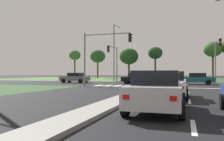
{
  "coord_description": "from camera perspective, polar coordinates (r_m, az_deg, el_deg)",
  "views": [
    {
      "loc": [
        3.28,
        -1.1,
        1.49
      ],
      "look_at": [
        -7.19,
        32.51,
        1.84
      ],
      "focal_mm": 37.61,
      "sensor_mm": 36.0,
      "label": 1
    }
  ],
  "objects": [
    {
      "name": "grass_verge_far_left",
      "position": [
        62.62,
        -10.08,
        -1.93
      ],
      "size": [
        35.0,
        35.0,
        0.01
      ],
      "primitive_type": "cube",
      "color": "#476B38",
      "rests_on": "ground"
    },
    {
      "name": "crosswalk_bar_fifth",
      "position": [
        26.43,
        6.2,
        -3.79
      ],
      "size": [
        0.7,
        2.8,
        0.01
      ],
      "primitive_type": "cube",
      "color": "silver",
      "rests_on": "ground"
    },
    {
      "name": "car_silver_third",
      "position": [
        9.18,
        10.97,
        -4.86
      ],
      "size": [
        2.05,
        4.49,
        1.57
      ],
      "color": "#B7B7BC",
      "rests_on": "ground"
    },
    {
      "name": "treeline_second",
      "position": [
        65.5,
        -3.49,
        3.45
      ],
      "size": [
        4.23,
        4.23,
        7.93
      ],
      "color": "#423323",
      "rests_on": "ground"
    },
    {
      "name": "lane_dash_near",
      "position": [
        7.0,
        19.18,
        -12.79
      ],
      "size": [
        0.14,
        2.0,
        0.01
      ],
      "primitive_type": "cube",
      "color": "silver",
      "rests_on": "ground"
    },
    {
      "name": "car_teal_fifth",
      "position": [
        32.13,
        19.81,
        -1.84
      ],
      "size": [
        4.5,
        1.96,
        1.48
      ],
      "rotation": [
        0.0,
        0.0,
        1.57
      ],
      "color": "#19565B",
      "rests_on": "ground"
    },
    {
      "name": "crosswalk_bar_seventh",
      "position": [
        26.09,
        11.18,
        -3.83
      ],
      "size": [
        0.7,
        2.8,
        0.01
      ],
      "primitive_type": "cube",
      "color": "silver",
      "rests_on": "ground"
    },
    {
      "name": "street_lamp_third",
      "position": [
        41.41,
        0.61,
        5.08
      ],
      "size": [
        0.76,
        2.2,
        10.04
      ],
      "color": "gray",
      "rests_on": "ground"
    },
    {
      "name": "traffic_signal_far_right",
      "position": [
        36.14,
        24.16,
        3.89
      ],
      "size": [
        0.32,
        5.49,
        6.17
      ],
      "color": "gray",
      "rests_on": "ground"
    },
    {
      "name": "treeline_fifth",
      "position": [
        59.98,
        23.3,
        4.73
      ],
      "size": [
        4.25,
        4.25,
        8.86
      ],
      "color": "#423323",
      "rests_on": "ground"
    },
    {
      "name": "stop_bar_near",
      "position": [
        24.15,
        18.54,
        -4.07
      ],
      "size": [
        6.4,
        0.5,
        0.01
      ],
      "primitive_type": "cube",
      "color": "silver",
      "rests_on": "ground"
    },
    {
      "name": "lane_dash_second",
      "position": [
        12.92,
        18.3,
        -7.14
      ],
      "size": [
        0.14,
        2.0,
        0.01
      ],
      "primitive_type": "cube",
      "color": "silver",
      "rests_on": "ground"
    },
    {
      "name": "crosswalk_bar_third",
      "position": [
        26.97,
        1.39,
        -3.73
      ],
      "size": [
        0.7,
        2.8,
        0.01
      ],
      "primitive_type": "cube",
      "color": "silver",
      "rests_on": "ground"
    },
    {
      "name": "crosswalk_bar_second",
      "position": [
        27.31,
        -0.94,
        -3.69
      ],
      "size": [
        0.7,
        2.8,
        0.01
      ],
      "primitive_type": "cube",
      "color": "silver",
      "rests_on": "ground"
    },
    {
      "name": "traffic_signal_near_left",
      "position": [
        26.2,
        -2.64,
        5.35
      ],
      "size": [
        5.61,
        0.32,
        6.04
      ],
      "color": "gray",
      "rests_on": "ground"
    },
    {
      "name": "crosswalk_bar_sixth",
      "position": [
        26.24,
        8.67,
        -3.81
      ],
      "size": [
        0.7,
        2.8,
        0.01
      ],
      "primitive_type": "cube",
      "color": "silver",
      "rests_on": "ground"
    },
    {
      "name": "pedestrian_at_median",
      "position": [
        45.12,
        13.19,
        -0.8
      ],
      "size": [
        0.34,
        0.34,
        1.9
      ],
      "rotation": [
        0.0,
        0.0,
        4.04
      ],
      "color": "#335184",
      "rests_on": "median_island_far"
    },
    {
      "name": "ground_plane",
      "position": [
        31.31,
        11.28,
        -3.29
      ],
      "size": [
        200.0,
        200.0,
        0.0
      ],
      "primitive_type": "plane",
      "color": "black"
    },
    {
      "name": "car_white_sixth",
      "position": [
        14.39,
        13.96,
        -3.29
      ],
      "size": [
        2.02,
        4.49,
        1.58
      ],
      "color": "silver",
      "rests_on": "ground"
    },
    {
      "name": "median_island_near",
      "position": [
        12.61,
        2.13,
        -7.04
      ],
      "size": [
        1.2,
        22.0,
        0.14
      ],
      "primitive_type": "cube",
      "color": "gray",
      "rests_on": "ground"
    },
    {
      "name": "lane_dash_fourth",
      "position": [
        24.88,
        17.81,
        -3.97
      ],
      "size": [
        0.14,
        2.0,
        0.01
      ],
      "primitive_type": "cube",
      "color": "silver",
      "rests_on": "ground"
    },
    {
      "name": "treeline_near",
      "position": [
        66.96,
        -9.04,
        3.63
      ],
      "size": [
        3.25,
        3.25,
        7.87
      ],
      "color": "#423323",
      "rests_on": "ground"
    },
    {
      "name": "lane_dash_fifth",
      "position": [
        30.87,
        17.71,
        -3.3
      ],
      "size": [
        0.14,
        2.0,
        0.01
      ],
      "primitive_type": "cube",
      "color": "silver",
      "rests_on": "ground"
    },
    {
      "name": "treeline_third",
      "position": [
        59.57,
        4.13,
        3.42
      ],
      "size": [
        4.77,
        4.77,
        7.71
      ],
      "color": "#423323",
      "rests_on": "ground"
    },
    {
      "name": "car_grey_fourth",
      "position": [
        35.33,
        -9.01,
        -1.73
      ],
      "size": [
        4.29,
        2.06,
        1.51
      ],
      "rotation": [
        0.0,
        0.0,
        1.57
      ],
      "color": "slate",
      "rests_on": "ground"
    },
    {
      "name": "traffic_signal_far_left",
      "position": [
        37.63,
        0.45,
        3.28
      ],
      "size": [
        0.32,
        4.97,
        5.82
      ],
      "color": "gray",
      "rests_on": "ground"
    },
    {
      "name": "median_island_far",
      "position": [
        56.21,
        13.95,
        -2.01
      ],
      "size": [
        1.2,
        36.0,
        0.14
      ],
      "primitive_type": "cube",
      "color": "gray",
      "rests_on": "ground"
    },
    {
      "name": "lane_dash_third",
      "position": [
        18.89,
        17.98,
        -5.05
      ],
      "size": [
        0.14,
        2.0,
        0.01
      ],
      "primitive_type": "cube",
      "color": "silver",
      "rests_on": "ground"
    },
    {
      "name": "crosswalk_bar_near",
      "position": [
        27.69,
        -3.2,
        -3.65
      ],
      "size": [
        0.7,
        2.8,
        0.01
      ],
      "primitive_type": "cube",
      "color": "silver",
      "rests_on": "ground"
    },
    {
      "name": "crosswalk_bar_fourth",
      "position": [
        26.68,
        3.77,
        -3.76
      ],
      "size": [
        0.7,
        2.8,
        0.01
      ],
      "primitive_type": "cube",
      "color": "silver",
      "rests_on": "ground"
    },
    {
      "name": "treeline_fourth",
      "position": [
        63.98,
        10.47,
        4.14
      ],
      "size": [
        3.86,
        3.86,
        8.47
      ],
      "color": "#423323",
      "rests_on": "ground"
    },
    {
      "name": "car_black_near",
      "position": [
        32.01,
        6.14,
        -1.88
      ],
      "size": [
        4.27,
        2.05,
        1.47
      ],
      "rotation": [
        0.0,
        0.0,
        -1.57
      ],
      "color": "black",
      "rests_on": "ground"
    }
  ]
}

